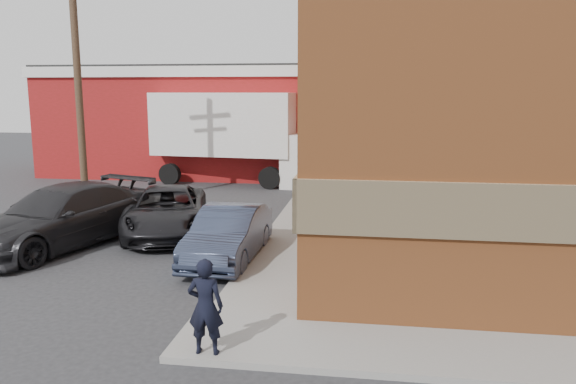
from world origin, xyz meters
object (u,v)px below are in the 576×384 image
at_px(utility_pole, 78,79).
at_px(box_truck, 243,132).
at_px(warehouse, 209,120).
at_px(suv_b, 61,217).
at_px(sedan, 229,234).
at_px(brick_building, 558,80).
at_px(suv_a, 167,211).
at_px(man, 206,306).

xyz_separation_m(utility_pole, box_truck, (4.33, 6.92, -2.28)).
height_order(warehouse, suv_b, warehouse).
distance_m(sedan, suv_b, 5.06).
height_order(brick_building, box_truck, brick_building).
distance_m(suv_b, box_truck, 11.84).
bearing_deg(suv_b, suv_a, 54.66).
bearing_deg(warehouse, suv_b, -89.31).
relative_size(man, sedan, 0.38).
xyz_separation_m(brick_building, man, (-8.28, -10.55, -3.76)).
height_order(brick_building, utility_pole, brick_building).
bearing_deg(suv_a, utility_pole, 129.96).
distance_m(brick_building, suv_b, 15.48).
xyz_separation_m(brick_building, warehouse, (-14.50, 11.00, -1.87)).
bearing_deg(man, sedan, -81.68).
height_order(brick_building, suv_a, brick_building).
distance_m(warehouse, suv_a, 14.13).
height_order(brick_building, suv_b, brick_building).
distance_m(warehouse, box_truck, 4.98).
height_order(sedan, box_truck, box_truck).
relative_size(sedan, box_truck, 0.48).
distance_m(sedan, suv_a, 3.52).
bearing_deg(sedan, warehouse, 109.14).
bearing_deg(brick_building, box_truck, 149.31).
bearing_deg(suv_a, suv_b, -160.57).
distance_m(suv_a, box_truck, 9.81).
distance_m(warehouse, sedan, 17.08).
height_order(sedan, suv_a, suv_a).
bearing_deg(suv_b, man, -26.43).
relative_size(brick_building, sedan, 4.33).
xyz_separation_m(warehouse, sedan, (5.20, -16.13, -2.12)).
xyz_separation_m(sedan, box_truck, (-2.37, 12.05, 1.77)).
xyz_separation_m(warehouse, box_truck, (2.83, -4.08, -0.35)).
bearing_deg(man, warehouse, -76.23).
bearing_deg(sedan, box_truck, 102.40).
distance_m(utility_pole, suv_b, 6.19).
relative_size(brick_building, warehouse, 1.12).
distance_m(utility_pole, box_truck, 8.48).
bearing_deg(utility_pole, box_truck, 57.96).
height_order(warehouse, man, warehouse).
bearing_deg(warehouse, sedan, -72.14).
height_order(suv_b, box_truck, box_truck).
bearing_deg(sedan, suv_b, 174.16).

